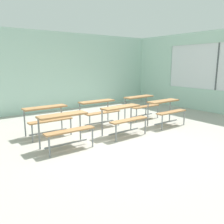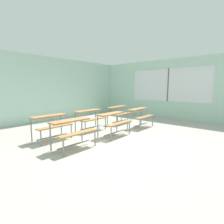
# 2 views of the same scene
# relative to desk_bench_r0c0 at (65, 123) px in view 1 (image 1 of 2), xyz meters

# --- Properties ---
(ground) EXTENTS (10.00, 9.00, 0.05)m
(ground) POSITION_rel_desk_bench_r0c0_xyz_m (1.13, -0.37, -0.59)
(ground) COLOR #ADA89E
(wall_back) EXTENTS (10.00, 0.12, 3.00)m
(wall_back) POSITION_rel_desk_bench_r0c0_xyz_m (1.13, 4.13, 0.94)
(wall_back) COLOR silver
(wall_back) RESTS_ON ground
(desk_bench_r0c0) EXTENTS (1.10, 0.59, 0.74)m
(desk_bench_r0c0) POSITION_rel_desk_bench_r0c0_xyz_m (0.00, 0.00, 0.00)
(desk_bench_r0c0) COLOR #A87547
(desk_bench_r0c0) RESTS_ON ground
(desk_bench_r0c1) EXTENTS (1.12, 0.63, 0.74)m
(desk_bench_r0c1) POSITION_rel_desk_bench_r0c0_xyz_m (1.61, -0.02, 0.00)
(desk_bench_r0c1) COLOR #A87547
(desk_bench_r0c1) RESTS_ON ground
(desk_bench_r0c2) EXTENTS (1.11, 0.61, 0.74)m
(desk_bench_r0c2) POSITION_rel_desk_bench_r0c0_xyz_m (3.24, -0.02, 0.00)
(desk_bench_r0c2) COLOR #A87547
(desk_bench_r0c2) RESTS_ON ground
(desk_bench_r1c0) EXTENTS (1.10, 0.60, 0.74)m
(desk_bench_r1c0) POSITION_rel_desk_bench_r0c0_xyz_m (0.02, 1.10, 0.00)
(desk_bench_r1c0) COLOR #A87547
(desk_bench_r1c0) RESTS_ON ground
(desk_bench_r1c1) EXTENTS (1.10, 0.59, 0.74)m
(desk_bench_r1c1) POSITION_rel_desk_bench_r0c0_xyz_m (1.59, 1.10, 0.00)
(desk_bench_r1c1) COLOR #A87547
(desk_bench_r1c1) RESTS_ON ground
(desk_bench_r1c2) EXTENTS (1.12, 0.62, 0.74)m
(desk_bench_r1c2) POSITION_rel_desk_bench_r0c0_xyz_m (3.27, 1.07, 0.00)
(desk_bench_r1c2) COLOR #A87547
(desk_bench_r1c2) RESTS_ON ground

